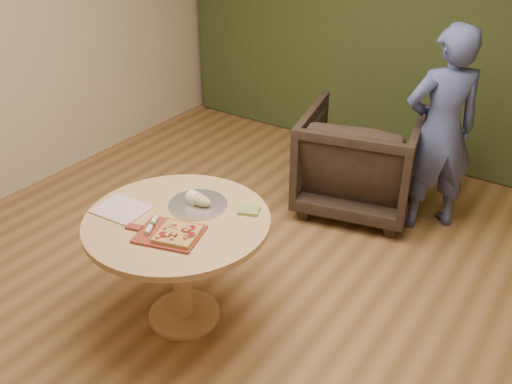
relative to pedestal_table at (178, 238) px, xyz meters
The scene contains 12 objects.
room_shell 0.82m from the pedestal_table, 36.92° to the left, with size 5.04×6.04×2.84m.
curtain 3.15m from the pedestal_table, 86.52° to the left, with size 4.80×0.14×2.78m, color #293518.
pedestal_table is the anchor object (origin of this frame).
pizza_paddle 0.23m from the pedestal_table, 65.23° to the right, with size 0.47×0.37×0.01m.
flatbread_pizza 0.26m from the pedestal_table, 47.22° to the right, with size 0.27×0.27×0.04m.
cutlery_roll 0.24m from the pedestal_table, 103.83° to the right, with size 0.10×0.19×0.03m.
newspaper 0.39m from the pedestal_table, 161.27° to the right, with size 0.30×0.25×0.01m, color white.
serving_tray 0.24m from the pedestal_table, 86.94° to the left, with size 0.36×0.36×0.02m.
bread_roll 0.26m from the pedestal_table, 89.70° to the left, with size 0.19×0.09×0.09m.
green_packet 0.46m from the pedestal_table, 44.05° to the left, with size 0.12×0.10×0.02m, color olive.
armchair 1.93m from the pedestal_table, 80.71° to the left, with size 0.92×0.86×0.95m, color black.
person_standing 2.18m from the pedestal_table, 65.28° to the left, with size 0.59×0.39×1.63m, color #3F4B7F.
Camera 1 is at (1.78, -2.22, 2.54)m, focal length 40.00 mm.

